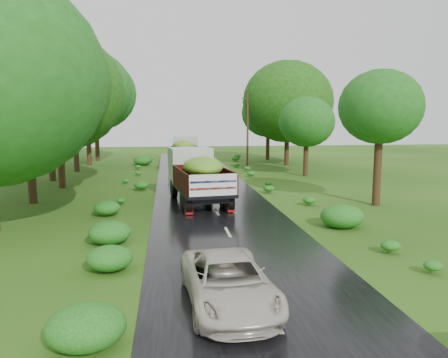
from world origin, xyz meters
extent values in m
plane|color=#20440E|center=(0.00, 0.00, 0.00)|extent=(120.00, 120.00, 0.00)
cube|color=black|center=(0.00, 5.00, 0.01)|extent=(6.50, 80.00, 0.02)
cube|color=#BFB78C|center=(0.00, -4.00, 0.02)|extent=(0.12, 1.60, 0.00)
cube|color=#BFB78C|center=(0.00, 0.00, 0.02)|extent=(0.12, 1.60, 0.00)
cube|color=#BFB78C|center=(0.00, 4.00, 0.02)|extent=(0.12, 1.60, 0.00)
cube|color=#BFB78C|center=(0.00, 8.00, 0.02)|extent=(0.12, 1.60, 0.00)
cube|color=#BFB78C|center=(0.00, 12.00, 0.02)|extent=(0.12, 1.60, 0.00)
cube|color=#BFB78C|center=(0.00, 16.00, 0.02)|extent=(0.12, 1.60, 0.00)
cube|color=#BFB78C|center=(0.00, 20.00, 0.02)|extent=(0.12, 1.60, 0.00)
cube|color=#BFB78C|center=(0.00, 24.00, 0.02)|extent=(0.12, 1.60, 0.00)
cube|color=#BFB78C|center=(0.00, 28.00, 0.02)|extent=(0.12, 1.60, 0.00)
cube|color=#BFB78C|center=(0.00, 32.00, 0.02)|extent=(0.12, 1.60, 0.00)
cube|color=#BFB78C|center=(0.00, 36.00, 0.02)|extent=(0.12, 1.60, 0.00)
cube|color=#BFB78C|center=(0.00, 40.00, 0.02)|extent=(0.12, 1.60, 0.00)
cube|color=black|center=(-0.76, 10.39, 0.72)|extent=(2.69, 6.40, 0.31)
cylinder|color=black|center=(-2.11, 12.49, 0.55)|extent=(0.45, 1.13, 1.10)
cylinder|color=black|center=(0.01, 12.77, 0.55)|extent=(0.45, 1.13, 1.10)
cylinder|color=black|center=(-1.63, 8.86, 0.55)|extent=(0.45, 1.13, 1.10)
cylinder|color=black|center=(0.49, 9.14, 0.55)|extent=(0.45, 1.13, 1.10)
cylinder|color=black|center=(-1.48, 7.74, 0.55)|extent=(0.45, 1.13, 1.10)
cylinder|color=black|center=(0.63, 8.02, 0.55)|extent=(0.45, 1.13, 1.10)
cube|color=maroon|center=(-1.44, 7.37, 0.31)|extent=(0.38, 0.09, 0.50)
cube|color=maroon|center=(0.68, 7.65, 0.31)|extent=(0.38, 0.09, 0.50)
cube|color=silver|center=(-1.08, 12.85, 1.92)|extent=(2.68, 2.39, 2.09)
cube|color=black|center=(-0.61, 9.25, 0.96)|extent=(3.13, 5.03, 0.18)
cube|color=#450D0C|center=(-1.82, 9.09, 1.57)|extent=(0.71, 4.71, 1.05)
cube|color=#450D0C|center=(0.61, 9.41, 1.57)|extent=(0.71, 4.71, 1.05)
cube|color=#450D0C|center=(-0.91, 11.55, 1.57)|extent=(2.52, 0.42, 1.05)
cube|color=silver|center=(-0.30, 6.94, 1.57)|extent=(2.52, 0.42, 1.05)
ellipsoid|color=#3E8A19|center=(-0.61, 9.25, 2.23)|extent=(2.63, 4.22, 1.10)
cube|color=black|center=(-0.85, 28.65, 0.70)|extent=(2.47, 6.24, 0.30)
cylinder|color=black|center=(-1.66, 30.96, 0.54)|extent=(0.41, 1.11, 1.08)
cylinder|color=black|center=(0.42, 30.74, 0.54)|extent=(0.41, 1.11, 1.08)
cylinder|color=black|center=(-2.03, 27.38, 0.54)|extent=(0.41, 1.11, 1.08)
cylinder|color=black|center=(0.06, 27.17, 0.54)|extent=(0.41, 1.11, 1.08)
cylinder|color=black|center=(-2.14, 26.28, 0.54)|extent=(0.41, 1.11, 1.08)
cylinder|color=black|center=(-0.06, 26.07, 0.54)|extent=(0.41, 1.11, 1.08)
cube|color=maroon|center=(-2.18, 25.91, 0.30)|extent=(0.37, 0.08, 0.49)
cube|color=maroon|center=(-0.09, 25.70, 0.30)|extent=(0.37, 0.08, 0.49)
cube|color=silver|center=(-0.60, 31.07, 1.88)|extent=(2.58, 2.28, 2.05)
cube|color=black|center=(-0.96, 27.52, 0.94)|extent=(2.94, 4.87, 0.17)
cube|color=navy|center=(-2.15, 27.64, 1.54)|extent=(0.56, 4.63, 1.03)
cube|color=navy|center=(0.23, 27.40, 1.54)|extent=(0.56, 4.63, 1.03)
cube|color=navy|center=(-0.73, 29.79, 1.54)|extent=(2.48, 0.34, 1.03)
cube|color=silver|center=(-1.19, 25.25, 1.54)|extent=(2.48, 0.34, 1.03)
ellipsoid|color=#3E8A19|center=(-0.96, 27.52, 2.19)|extent=(2.47, 4.09, 1.08)
imported|color=beige|center=(-0.98, -3.15, 0.65)|extent=(2.36, 4.64, 1.26)
cylinder|color=#382616|center=(5.22, 27.77, 3.57)|extent=(0.24, 0.24, 7.14)
cube|color=#382616|center=(5.22, 27.77, 6.61)|extent=(1.23, 0.43, 0.09)
cylinder|color=black|center=(-10.01, 11.71, 3.77)|extent=(0.46, 0.46, 7.55)
ellipsoid|color=#0E490E|center=(-10.01, 11.71, 6.64)|extent=(4.28, 4.28, 3.85)
cylinder|color=black|center=(-9.64, 17.08, 3.69)|extent=(0.46, 0.46, 7.37)
ellipsoid|color=#0E490E|center=(-9.64, 17.08, 6.49)|extent=(4.20, 4.20, 3.78)
cylinder|color=black|center=(-11.18, 20.73, 4.10)|extent=(0.48, 0.48, 8.20)
ellipsoid|color=#0E490E|center=(-11.18, 20.73, 7.21)|extent=(3.99, 3.99, 3.59)
cylinder|color=black|center=(-10.53, 26.56, 3.92)|extent=(0.47, 0.47, 7.83)
ellipsoid|color=#0E490E|center=(-10.53, 26.56, 6.89)|extent=(3.69, 3.69, 3.32)
cylinder|color=black|center=(-10.31, 31.77, 4.28)|extent=(0.49, 0.49, 8.56)
ellipsoid|color=#0E490E|center=(-10.31, 31.77, 7.53)|extent=(4.24, 4.24, 3.81)
cylinder|color=black|center=(-10.24, 36.61, 4.19)|extent=(0.48, 0.48, 8.39)
ellipsoid|color=#0E490E|center=(-10.24, 36.61, 7.38)|extent=(4.24, 4.24, 3.81)
cylinder|color=black|center=(8.86, 8.64, 3.04)|extent=(0.43, 0.43, 6.09)
ellipsoid|color=#1D5515|center=(8.86, 8.64, 5.36)|extent=(2.98, 2.98, 2.68)
cylinder|color=black|center=(8.85, 20.99, 2.53)|extent=(0.40, 0.40, 5.05)
ellipsoid|color=#1D5515|center=(8.85, 20.99, 4.45)|extent=(3.02, 3.02, 2.72)
cylinder|color=black|center=(9.48, 29.12, 3.61)|extent=(0.45, 0.45, 7.22)
ellipsoid|color=#1D5515|center=(9.48, 29.12, 6.36)|extent=(4.25, 4.25, 3.82)
cylinder|color=black|center=(8.93, 35.09, 3.02)|extent=(0.43, 0.43, 6.05)
ellipsoid|color=#1D5515|center=(8.93, 35.09, 5.32)|extent=(3.49, 3.49, 3.14)
camera|label=1|loc=(-2.46, -13.64, 4.77)|focal=35.00mm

